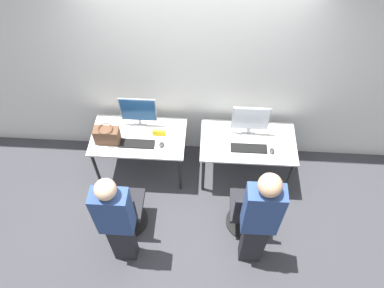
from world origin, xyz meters
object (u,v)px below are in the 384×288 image
person_right (259,219)px  office_chair_left (124,211)px  mouse_left (162,145)px  handbag (107,135)px  monitor_right (250,120)px  keyboard_right (249,148)px  monitor_left (138,111)px  keyboard_left (137,144)px  mouse_right (272,151)px  person_left (116,221)px  office_chair_right (248,213)px

person_right → office_chair_left: bearing=168.6°
mouse_left → handbag: (-0.66, 0.03, 0.10)m
monitor_right → person_right: (0.05, -1.29, -0.04)m
keyboard_right → office_chair_left: bearing=-152.9°
monitor_left → keyboard_left: size_ratio=1.03×
keyboard_right → monitor_left: bearing=167.2°
mouse_right → handbag: 2.00m
keyboard_right → person_right: (0.05, -1.04, 0.19)m
person_left → handbag: bearing=106.2°
person_right → mouse_right: bearing=77.2°
office_chair_left → person_right: (1.49, -0.30, 0.56)m
person_left → office_chair_right: (1.41, 0.43, -0.49)m
person_left → monitor_right: 1.95m
office_chair_left → monitor_right: monitor_right is taller
mouse_left → person_right: size_ratio=0.05×
monitor_left → person_right: 1.96m
monitor_left → mouse_left: 0.50m
keyboard_right → office_chair_right: size_ratio=0.50×
monitor_left → person_left: size_ratio=0.29×
handbag → person_right: bearing=-30.9°
office_chair_left → keyboard_left: bearing=83.9°
person_left → office_chair_right: size_ratio=1.77×
mouse_right → monitor_right: bearing=135.1°
keyboard_left → handbag: size_ratio=1.47×
mouse_left → monitor_left: bearing=133.9°
mouse_left → person_left: bearing=-107.0°
monitor_left → keyboard_left: monitor_left is taller
office_chair_left → keyboard_right: (1.45, 0.74, 0.36)m
person_right → office_chair_right: bearing=95.1°
monitor_left → handbag: (-0.35, -0.29, -0.13)m
handbag → office_chair_left: bearing=-70.1°
mouse_left → mouse_right: size_ratio=1.00×
monitor_left → person_right: bearing=-43.7°
monitor_left → keyboard_right: 1.42m
mouse_left → mouse_right: (1.34, -0.02, 0.00)m
person_left → office_chair_right: person_left is taller
monitor_right → mouse_right: size_ratio=5.05×
mouse_left → office_chair_right: 1.32m
keyboard_left → office_chair_left: office_chair_left is taller
office_chair_left → office_chair_right: bearing=2.6°
person_right → handbag: (-1.77, 1.06, -0.09)m
monitor_right → office_chair_right: (0.02, -0.92, -0.60)m
keyboard_left → person_left: 1.10m
office_chair_left → person_right: size_ratio=0.53×
keyboard_left → mouse_right: mouse_right is taller
monitor_left → person_left: 1.42m
keyboard_left → office_chair_left: bearing=-96.1°
monitor_left → monitor_right: same height
mouse_right → handbag: bearing=178.7°
office_chair_left → mouse_right: 1.90m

